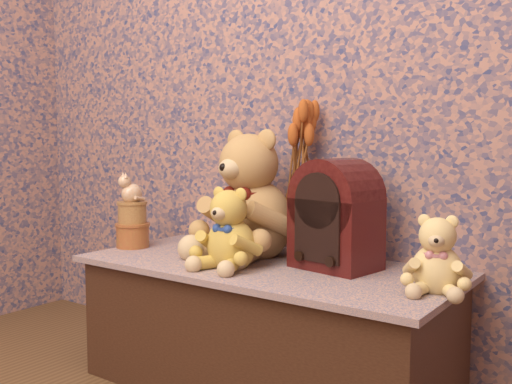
% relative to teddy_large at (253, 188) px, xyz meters
% --- Properties ---
extents(display_shelf, '(1.25, 0.58, 0.43)m').
position_rel_teddy_large_xyz_m(display_shelf, '(0.11, -0.09, -0.45)').
color(display_shelf, '#3D4D7C').
rests_on(display_shelf, ground).
extents(teddy_large, '(0.44, 0.50, 0.47)m').
position_rel_teddy_large_xyz_m(teddy_large, '(0.00, 0.00, 0.00)').
color(teddy_large, '#AC7342').
rests_on(teddy_large, display_shelf).
extents(teddy_medium, '(0.23, 0.27, 0.28)m').
position_rel_teddy_large_xyz_m(teddy_medium, '(0.06, -0.20, -0.10)').
color(teddy_medium, gold).
rests_on(teddy_medium, display_shelf).
extents(teddy_small, '(0.23, 0.25, 0.22)m').
position_rel_teddy_large_xyz_m(teddy_small, '(0.69, -0.11, -0.13)').
color(teddy_small, '#E4BD6C').
rests_on(teddy_small, display_shelf).
extents(cathedral_radio, '(0.28, 0.22, 0.35)m').
position_rel_teddy_large_xyz_m(cathedral_radio, '(0.33, -0.02, -0.06)').
color(cathedral_radio, '#380B0A').
rests_on(cathedral_radio, display_shelf).
extents(ceramic_vase, '(0.14, 0.14, 0.18)m').
position_rel_teddy_large_xyz_m(ceramic_vase, '(0.14, 0.11, -0.14)').
color(ceramic_vase, tan).
rests_on(ceramic_vase, display_shelf).
extents(dried_stalks, '(0.22, 0.22, 0.40)m').
position_rel_teddy_large_xyz_m(dried_stalks, '(0.14, 0.11, 0.15)').
color(dried_stalks, '#B6511D').
rests_on(dried_stalks, ceramic_vase).
extents(biscuit_tin_lower, '(0.14, 0.14, 0.09)m').
position_rel_teddy_large_xyz_m(biscuit_tin_lower, '(-0.46, -0.14, -0.19)').
color(biscuit_tin_lower, '#AF8233').
rests_on(biscuit_tin_lower, display_shelf).
extents(biscuit_tin_upper, '(0.14, 0.14, 0.08)m').
position_rel_teddy_large_xyz_m(biscuit_tin_upper, '(-0.46, -0.14, -0.11)').
color(biscuit_tin_upper, tan).
rests_on(biscuit_tin_upper, biscuit_tin_lower).
extents(cat_figurine, '(0.11, 0.12, 0.12)m').
position_rel_teddy_large_xyz_m(cat_figurine, '(-0.46, -0.14, -0.01)').
color(cat_figurine, silver).
rests_on(cat_figurine, biscuit_tin_upper).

